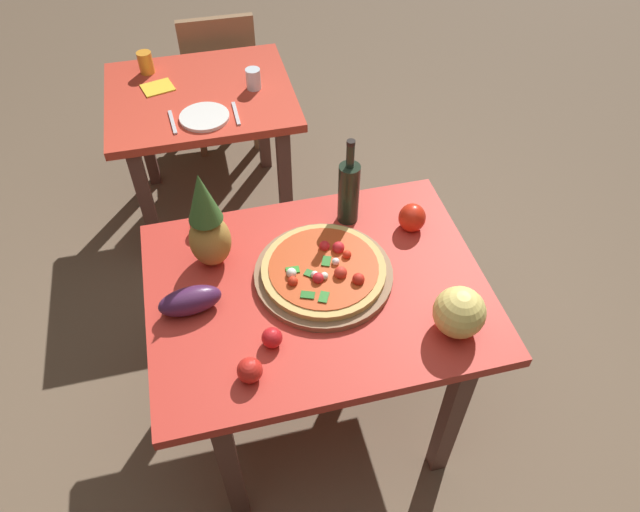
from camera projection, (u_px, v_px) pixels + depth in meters
name	position (u px, v px, depth m)	size (l,w,h in m)	color
ground_plane	(318.00, 398.00, 2.49)	(10.00, 10.00, 0.00)	brown
display_table	(317.00, 304.00, 2.02)	(1.12, 0.86, 0.74)	brown
background_table	(203.00, 115.00, 2.85)	(0.87, 0.75, 0.74)	brown
dining_chair	(220.00, 72.00, 3.36)	(0.41, 0.41, 0.85)	#876143
pizza_board	(324.00, 274.00, 1.97)	(0.46, 0.46, 0.03)	#876143
pizza	(324.00, 269.00, 1.95)	(0.41, 0.41, 0.06)	tan
wine_bottle	(349.00, 191.00, 2.08)	(0.08, 0.08, 0.35)	#1F2C20
pineapple_left	(207.00, 225.00, 1.91)	(0.14, 0.14, 0.38)	#B0853A
melon	(459.00, 312.00, 1.78)	(0.16, 0.16, 0.16)	#E9D26D
bell_pepper	(412.00, 218.00, 2.10)	(0.10, 0.10, 0.11)	red
eggplant	(190.00, 300.00, 1.85)	(0.20, 0.09, 0.09)	#472046
tomato_at_corner	(199.00, 225.00, 2.10)	(0.07, 0.07, 0.07)	red
tomato_near_board	(272.00, 338.00, 1.77)	(0.06, 0.06, 0.06)	red
tomato_beside_pepper	(250.00, 370.00, 1.69)	(0.08, 0.08, 0.08)	red
drinking_glass_juice	(146.00, 63.00, 2.84)	(0.07, 0.07, 0.10)	orange
drinking_glass_water	(254.00, 79.00, 2.75)	(0.07, 0.07, 0.10)	silver
dinner_plate	(204.00, 117.00, 2.60)	(0.22, 0.22, 0.02)	white
fork_utensil	(173.00, 122.00, 2.58)	(0.02, 0.18, 0.01)	silver
knife_utensil	(236.00, 113.00, 2.63)	(0.02, 0.18, 0.01)	silver
napkin_folded	(158.00, 88.00, 2.78)	(0.14, 0.12, 0.01)	yellow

